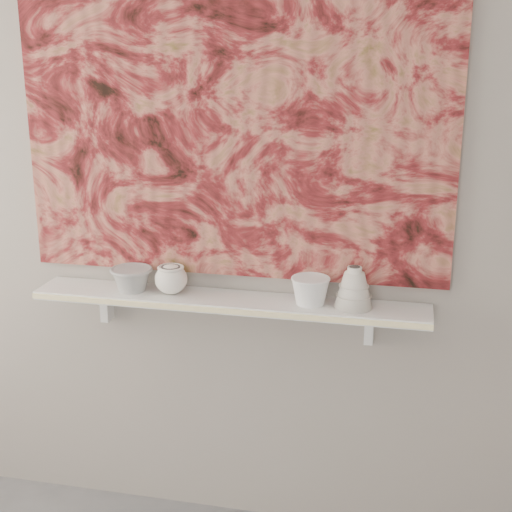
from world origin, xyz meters
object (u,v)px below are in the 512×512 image
(shelf, at_px, (228,302))
(painting, at_px, (232,119))
(bowl_grey, at_px, (132,279))
(bell_vessel, at_px, (354,287))
(bowl_white, at_px, (310,290))
(cup_cream, at_px, (171,279))

(shelf, xyz_separation_m, painting, (0.00, 0.08, 0.62))
(bowl_grey, distance_m, bell_vessel, 0.79)
(shelf, height_order, bowl_white, bowl_white)
(shelf, xyz_separation_m, bowl_white, (0.29, 0.00, 0.06))
(shelf, height_order, cup_cream, cup_cream)
(painting, xyz_separation_m, bowl_grey, (-0.36, -0.08, -0.57))
(painting, distance_m, bowl_grey, 0.67)
(shelf, bearing_deg, bowl_grey, 180.00)
(shelf, distance_m, bowl_white, 0.30)
(painting, bearing_deg, shelf, -90.00)
(shelf, distance_m, bell_vessel, 0.44)
(shelf, relative_size, bowl_white, 10.51)
(painting, distance_m, bell_vessel, 0.70)
(shelf, bearing_deg, cup_cream, 180.00)
(bowl_grey, height_order, bowl_white, bowl_white)
(painting, distance_m, bowl_white, 0.64)
(painting, bearing_deg, bell_vessel, -10.46)
(bell_vessel, xyz_separation_m, bowl_white, (-0.15, 0.00, -0.02))
(bowl_grey, xyz_separation_m, bowl_white, (0.65, 0.00, 0.00))
(shelf, relative_size, bowl_grey, 9.19)
(bowl_grey, xyz_separation_m, bell_vessel, (0.79, 0.00, 0.03))
(bowl_white, bearing_deg, cup_cream, 180.00)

